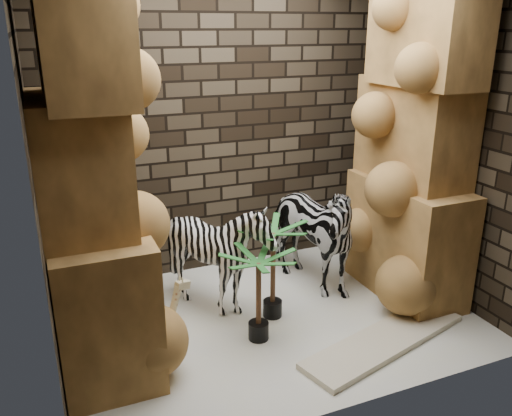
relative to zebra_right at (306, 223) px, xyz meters
name	(u,v)px	position (x,y,z in m)	size (l,w,h in m)	color
floor	(269,319)	(-0.58, -0.44, -0.67)	(3.50, 3.50, 0.00)	silver
wall_back	(220,127)	(-0.58, 0.81, 0.83)	(3.50, 3.50, 0.00)	black
wall_front	(358,200)	(-0.58, -1.69, 0.83)	(3.50, 3.50, 0.00)	black
wall_left	(34,178)	(-2.33, -0.44, 0.83)	(3.00, 3.00, 0.00)	black
wall_right	(445,137)	(1.17, -0.44, 0.83)	(3.00, 3.00, 0.00)	black
rock_pillar_left	(88,172)	(-1.98, -0.44, 0.83)	(0.68, 1.30, 3.00)	tan
rock_pillar_right	(416,140)	(0.84, -0.44, 0.83)	(0.58, 1.25, 3.00)	tan
zebra_right	(306,223)	(0.00, 0.00, 0.00)	(0.61, 1.14, 1.35)	white
zebra_left	(219,260)	(-0.93, -0.11, -0.18)	(0.88, 1.09, 0.99)	white
giraffe_toy	(158,327)	(-1.63, -0.75, -0.32)	(0.36, 0.12, 0.70)	beige
palm_front	(273,270)	(-0.53, -0.40, -0.22)	(0.36, 0.36, 0.90)	#1B6029
palm_back	(259,296)	(-0.79, -0.69, -0.28)	(0.36, 0.36, 0.79)	#1B6029
surfboard	(385,340)	(0.14, -1.15, -0.65)	(1.61, 0.39, 0.05)	beige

